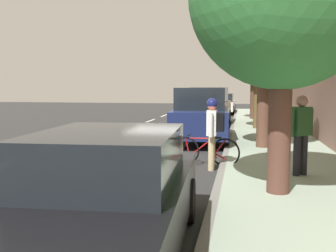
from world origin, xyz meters
TOP-DOWN VIEW (x-y plane):
  - ground at (0.00, 0.00)m, footprint 67.09×67.09m
  - sidewalk at (3.72, 0.00)m, footprint 3.05×41.93m
  - curb_edge at (2.12, 0.00)m, footprint 0.16×41.93m
  - lane_stripe_centre at (-2.80, -0.96)m, footprint 0.14×40.00m
  - lane_stripe_bike_edge at (0.65, 0.00)m, footprint 0.12×41.93m
  - parked_sedan_black_second at (1.04, -8.86)m, footprint 2.03×4.49m
  - parked_suv_dark_blue_mid at (1.08, 1.13)m, footprint 2.19×4.81m
  - parked_suv_tan_far at (0.90, 7.22)m, footprint 2.09×4.76m
  - parked_sedan_white_farthest at (1.10, 16.35)m, footprint 1.90×4.43m
  - bicycle_at_curb at (1.65, -3.22)m, footprint 1.77×0.46m
  - cyclist_with_backpack at (1.88, -3.67)m, footprint 0.43×0.62m
  - street_tree_mid_block at (3.22, -0.52)m, footprint 2.77×2.77m
  - street_tree_far_end at (3.22, 5.22)m, footprint 2.44×2.44m
  - street_tree_corner at (3.22, 10.62)m, footprint 2.73×2.73m
  - pedestrian_on_phone at (3.80, -4.46)m, footprint 0.53×0.41m

SIDE VIEW (x-z plane):
  - ground at x=0.00m, z-range 0.00..0.00m
  - lane_stripe_centre at x=-2.80m, z-range 0.00..0.01m
  - lane_stripe_bike_edge at x=0.65m, z-range 0.00..0.01m
  - sidewalk at x=3.72m, z-range 0.00..0.13m
  - curb_edge at x=2.12m, z-range 0.00..0.13m
  - bicycle_at_curb at x=1.65m, z-range -0.01..0.79m
  - parked_sedan_black_second at x=1.04m, z-range -0.01..1.51m
  - parked_sedan_white_farthest at x=1.10m, z-range -0.01..1.51m
  - parked_suv_dark_blue_mid at x=1.08m, z-range 0.03..2.02m
  - parked_suv_tan_far at x=0.90m, z-range 0.03..2.02m
  - cyclist_with_backpack at x=1.88m, z-range 0.20..1.95m
  - pedestrian_on_phone at x=3.80m, z-range 0.24..1.96m
  - street_tree_far_end at x=3.22m, z-range 1.15..5.56m
  - street_tree_mid_block at x=3.22m, z-range 1.09..5.71m
  - street_tree_corner at x=3.22m, z-range 1.17..6.12m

